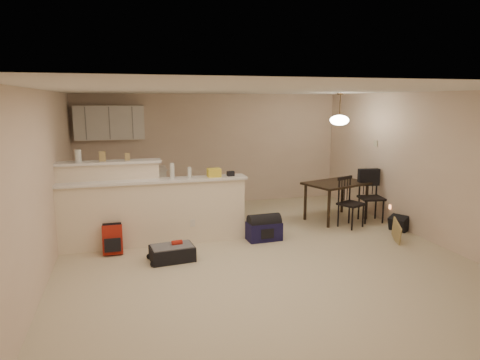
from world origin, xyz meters
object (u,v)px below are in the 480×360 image
object	(u,v)px
pendant_lamp	(339,120)
dining_chair_near	(351,202)
black_daypack	(399,224)
navy_duffel	(264,231)
dining_chair_far	(371,196)
dining_table	(337,187)
red_backpack	(113,240)
suitcase	(172,253)

from	to	relation	value
pendant_lamp	dining_chair_near	distance (m)	1.61
pendant_lamp	black_daypack	bearing A→B (deg)	-53.19
dining_chair_near	navy_duffel	size ratio (longest dim) A/B	1.65
dining_chair_far	navy_duffel	bearing A→B (deg)	-158.98
dining_chair_far	dining_table	bearing A→B (deg)	161.27
dining_table	red_backpack	world-z (taller)	dining_table
dining_chair_near	black_daypack	xyz separation A→B (m)	(0.73, -0.46, -0.34)
dining_chair_far	suitcase	xyz separation A→B (m)	(-4.02, -1.08, -0.39)
black_daypack	pendant_lamp	bearing A→B (deg)	8.99
dining_chair_far	dining_chair_near	bearing A→B (deg)	-149.25
suitcase	navy_duffel	xyz separation A→B (m)	(1.62, 0.53, 0.05)
dining_chair_far	black_daypack	xyz separation A→B (m)	(0.15, -0.70, -0.37)
dining_table	dining_chair_far	size ratio (longest dim) A/B	1.40
suitcase	red_backpack	world-z (taller)	red_backpack
dining_chair_far	suitcase	bearing A→B (deg)	-156.72
black_daypack	dining_chair_near	bearing A→B (deg)	29.86
dining_chair_far	navy_duffel	distance (m)	2.48
dining_table	black_daypack	size ratio (longest dim) A/B	4.60
dining_table	dining_chair_far	xyz separation A→B (m)	(0.60, -0.31, -0.17)
dining_chair_far	black_daypack	distance (m)	0.80
dining_table	suitcase	bearing A→B (deg)	-176.36
dining_table	black_daypack	xyz separation A→B (m)	(0.75, -1.00, -0.53)
red_backpack	dining_chair_far	bearing A→B (deg)	5.97
dining_chair_near	suitcase	distance (m)	3.57
red_backpack	black_daypack	size ratio (longest dim) A/B	1.47
black_daypack	red_backpack	bearing A→B (deg)	60.41
suitcase	navy_duffel	distance (m)	1.71
dining_table	pendant_lamp	bearing A→B (deg)	135.07
red_backpack	black_daypack	bearing A→B (deg)	-2.13
dining_table	dining_chair_near	size ratio (longest dim) A/B	1.49
dining_table	suitcase	size ratio (longest dim) A/B	2.21
dining_chair_far	red_backpack	size ratio (longest dim) A/B	2.22
navy_duffel	suitcase	bearing A→B (deg)	-164.59
dining_table	pendant_lamp	size ratio (longest dim) A/B	2.27
dining_table	dining_chair_near	world-z (taller)	dining_chair_near
dining_table	red_backpack	distance (m)	4.39
dining_chair_far	red_backpack	xyz separation A→B (m)	(-4.88, -0.54, -0.28)
dining_chair_near	black_daypack	bearing A→B (deg)	-56.39
dining_chair_near	red_backpack	bearing A→B (deg)	159.97
dining_table	navy_duffel	world-z (taller)	dining_table
dining_chair_far	black_daypack	bearing A→B (deg)	-69.56
dining_chair_near	dining_chair_far	size ratio (longest dim) A/B	0.94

